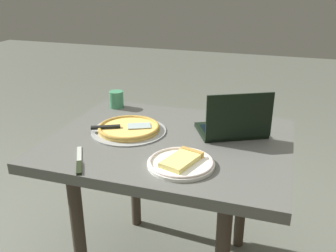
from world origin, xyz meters
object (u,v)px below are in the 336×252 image
(table_knife, at_px, (79,163))
(pizza_tray, at_px, (129,128))
(pizza_plate, at_px, (181,162))
(drink_cup, at_px, (116,99))
(dining_table, at_px, (169,158))
(laptop, at_px, (233,126))

(table_knife, bearing_deg, pizza_tray, -98.85)
(pizza_plate, xyz_separation_m, drink_cup, (0.54, -0.55, 0.03))
(dining_table, distance_m, table_knife, 0.44)
(dining_table, bearing_deg, pizza_tray, -6.68)
(pizza_tray, distance_m, drink_cup, 0.37)
(laptop, height_order, pizza_tray, laptop)
(pizza_plate, bearing_deg, laptop, -111.89)
(pizza_tray, height_order, drink_cup, drink_cup)
(laptop, distance_m, drink_cup, 0.71)
(pizza_tray, height_order, table_knife, pizza_tray)
(table_knife, bearing_deg, pizza_plate, -164.38)
(dining_table, bearing_deg, table_knife, 51.32)
(dining_table, relative_size, table_knife, 4.88)
(table_knife, distance_m, drink_cup, 0.68)
(dining_table, relative_size, pizza_tray, 3.02)
(dining_table, bearing_deg, laptop, -153.08)
(laptop, relative_size, drink_cup, 3.95)
(pizza_tray, bearing_deg, pizza_plate, 143.10)
(dining_table, height_order, laptop, laptop)
(drink_cup, bearing_deg, pizza_tray, 124.25)
(table_knife, bearing_deg, drink_cup, -77.25)
(laptop, xyz_separation_m, pizza_plate, (0.14, 0.36, -0.03))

